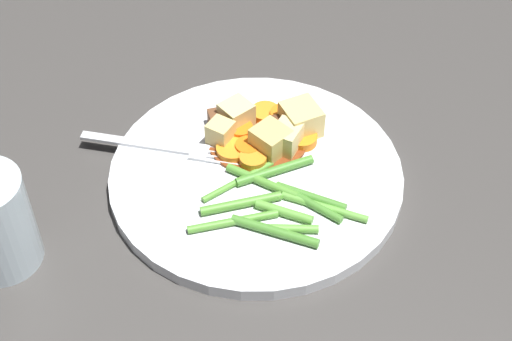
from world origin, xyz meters
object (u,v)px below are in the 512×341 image
Objects in this scene: potato_chunk_1 at (287,138)px; fork at (170,148)px; potato_chunk_2 at (271,141)px; meat_chunk_1 at (223,121)px; carrot_slice_0 at (302,139)px; potato_chunk_3 at (221,133)px; carrot_slice_5 at (265,114)px; potato_chunk_0 at (240,115)px; potato_chunk_4 at (301,119)px; carrot_slice_7 at (251,139)px; carrot_slice_2 at (283,117)px; carrot_slice_4 at (248,148)px; meat_chunk_0 at (281,126)px; carrot_slice_6 at (233,150)px; dinner_plate at (256,175)px; carrot_slice_3 at (237,132)px; carrot_slice_1 at (257,159)px.

potato_chunk_1 is 0.20× the size of fork.
potato_chunk_2 is 0.21× the size of fork.
carrot_slice_0 is at bearing -122.32° from meat_chunk_1.
carrot_slice_5 is at bearing -66.51° from potato_chunk_3.
potato_chunk_3 reaches higher than carrot_slice_5.
potato_chunk_0 reaches higher than meat_chunk_1.
meat_chunk_1 is (0.04, 0.07, 0.00)m from carrot_slice_0.
meat_chunk_1 reaches higher than carrot_slice_0.
potato_chunk_4 reaches higher than carrot_slice_0.
carrot_slice_5 is at bearing -38.71° from carrot_slice_7.
carrot_slice_4 is (-0.03, 0.05, -0.00)m from carrot_slice_2.
potato_chunk_2 is at bearing 85.52° from potato_chunk_1.
carrot_slice_5 is 0.06m from potato_chunk_3.
potato_chunk_3 is 0.05m from fork.
potato_chunk_4 is at bearing -137.46° from carrot_slice_5.
fork is (-0.02, 0.11, -0.00)m from carrot_slice_5.
meat_chunk_1 is at bearing 47.05° from potato_chunk_1.
carrot_slice_0 is at bearing -143.17° from meat_chunk_0.
potato_chunk_4 is (0.02, -0.04, 0.00)m from potato_chunk_2.
potato_chunk_1 is 0.07m from potato_chunk_3.
potato_chunk_4 reaches higher than carrot_slice_6.
potato_chunk_3 reaches higher than carrot_slice_2.
carrot_slice_6 is 0.06m from meat_chunk_0.
potato_chunk_0 and potato_chunk_2 have the same top height.
potato_chunk_1 is 0.03m from meat_chunk_0.
potato_chunk_4 is at bearing -81.58° from carrot_slice_6.
meat_chunk_0 is at bearing -42.21° from dinner_plate.
carrot_slice_0 is at bearing -102.63° from fork.
carrot_slice_0 is 0.07m from carrot_slice_3.
potato_chunk_0 is at bearing 21.86° from potato_chunk_2.
meat_chunk_1 is (0.01, 0.06, 0.00)m from carrot_slice_2.
potato_chunk_0 is (0.06, 0.00, 0.01)m from carrot_slice_1.
potato_chunk_2 reaches higher than meat_chunk_0.
carrot_slice_4 is at bearing 114.55° from meat_chunk_0.
carrot_slice_3 is (0.03, 0.06, 0.00)m from carrot_slice_0.
carrot_slice_2 is at bearing 33.22° from potato_chunk_4.
potato_chunk_0 reaches higher than carrot_slice_6.
meat_chunk_1 is at bearing 37.20° from potato_chunk_2.
fork is (-0.01, 0.12, -0.00)m from carrot_slice_2.
carrot_slice_7 is at bearing -65.52° from carrot_slice_6.
carrot_slice_3 reaches higher than carrot_slice_5.
carrot_slice_2 reaches higher than carrot_slice_7.
potato_chunk_2 reaches higher than carrot_slice_5.
dinner_plate is 0.06m from potato_chunk_3.
carrot_slice_4 is at bearing 144.41° from carrot_slice_5.
carrot_slice_3 reaches higher than carrot_slice_1.
carrot_slice_4 is 0.88× the size of carrot_slice_7.
carrot_slice_6 is 0.02m from potato_chunk_3.
carrot_slice_3 is 0.76× the size of potato_chunk_2.
carrot_slice_3 is 0.84× the size of carrot_slice_5.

